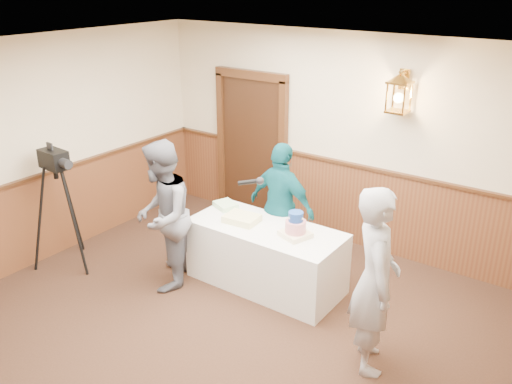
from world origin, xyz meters
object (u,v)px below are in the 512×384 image
(sheet_cake_yellow, at_px, (242,219))
(baker, at_px, (375,281))
(tiered_cake, at_px, (296,227))
(interviewer, at_px, (162,216))
(tv_camera_rig, at_px, (62,215))
(assistant_p, at_px, (282,207))
(sheet_cake_green, at_px, (226,205))
(display_table, at_px, (266,256))

(sheet_cake_yellow, xyz_separation_m, baker, (1.90, -0.55, 0.11))
(tiered_cake, bearing_deg, interviewer, -154.04)
(sheet_cake_yellow, distance_m, tv_camera_rig, 2.25)
(assistant_p, relative_size, tv_camera_rig, 1.06)
(tv_camera_rig, bearing_deg, sheet_cake_green, 41.95)
(baker, xyz_separation_m, assistant_p, (-1.69, 1.08, -0.10))
(tv_camera_rig, bearing_deg, tiered_cake, 25.45)
(tiered_cake, relative_size, sheet_cake_green, 1.31)
(assistant_p, distance_m, tv_camera_rig, 2.70)
(tiered_cake, distance_m, tv_camera_rig, 2.91)
(tiered_cake, relative_size, interviewer, 0.21)
(display_table, xyz_separation_m, tv_camera_rig, (-2.31, -1.07, 0.31))
(baker, distance_m, assistant_p, 2.01)
(sheet_cake_yellow, bearing_deg, display_table, 8.05)
(display_table, xyz_separation_m, sheet_cake_green, (-0.72, 0.16, 0.41))
(sheet_cake_yellow, bearing_deg, tv_camera_rig, -152.71)
(display_table, bearing_deg, baker, -20.45)
(tv_camera_rig, bearing_deg, sheet_cake_yellow, 31.30)
(interviewer, xyz_separation_m, baker, (2.55, 0.09, 0.02))
(interviewer, relative_size, baker, 0.98)
(baker, bearing_deg, interviewer, 60.32)
(display_table, bearing_deg, tiered_cake, -1.55)
(interviewer, bearing_deg, assistant_p, 111.59)
(tiered_cake, relative_size, sheet_cake_yellow, 0.95)
(sheet_cake_yellow, bearing_deg, baker, -16.06)
(sheet_cake_green, relative_size, interviewer, 0.16)
(assistant_p, height_order, tv_camera_rig, assistant_p)
(display_table, distance_m, sheet_cake_yellow, 0.52)
(tiered_cake, bearing_deg, assistant_p, 135.27)
(tv_camera_rig, bearing_deg, assistant_p, 39.31)
(interviewer, xyz_separation_m, assistant_p, (0.86, 1.16, -0.08))
(sheet_cake_green, bearing_deg, tv_camera_rig, -142.06)
(sheet_cake_green, bearing_deg, assistant_p, 27.64)
(interviewer, distance_m, baker, 2.56)
(tiered_cake, xyz_separation_m, tv_camera_rig, (-2.70, -1.06, -0.18))
(baker, bearing_deg, assistant_p, 25.88)
(tiered_cake, height_order, tv_camera_rig, tv_camera_rig)
(display_table, xyz_separation_m, interviewer, (-0.97, -0.68, 0.51))
(baker, height_order, tv_camera_rig, baker)
(sheet_cake_green, relative_size, baker, 0.15)
(display_table, relative_size, assistant_p, 1.12)
(sheet_cake_yellow, bearing_deg, interviewer, -136.07)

